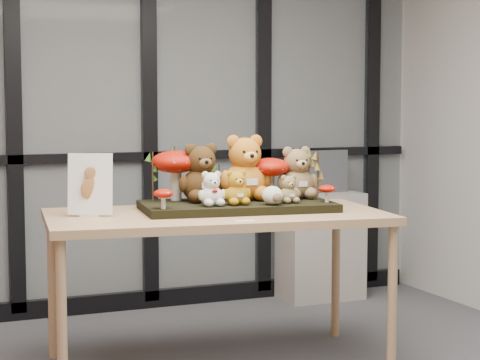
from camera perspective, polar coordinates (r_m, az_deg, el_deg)
name	(u,v)px	position (r m, az deg, el deg)	size (l,w,h in m)	color
room_shell	(219,36)	(3.46, -1.40, 9.43)	(5.00, 5.00, 5.00)	#B1AEA7
glass_partition	(83,102)	(5.83, -10.25, 5.05)	(4.90, 0.06, 2.78)	#2D383F
display_table	(216,225)	(4.62, -1.57, -2.95)	(1.88, 1.11, 0.83)	tan
diorama_tray	(237,206)	(4.70, -0.18, -1.73)	(1.02, 0.51, 0.04)	black
bear_pooh_yellow	(245,164)	(4.79, 0.31, 1.05)	(0.30, 0.27, 0.40)	orange
bear_brown_medium	(201,169)	(4.73, -2.58, 0.70)	(0.27, 0.24, 0.35)	#3E260F
bear_tan_back	(296,170)	(4.88, 3.73, 0.67)	(0.25, 0.22, 0.32)	olive
bear_small_yellow	(236,186)	(4.57, -0.24, -0.37)	(0.15, 0.14, 0.20)	#B47F14
bear_white_bow	(211,187)	(4.53, -1.89, -0.45)	(0.15, 0.14, 0.20)	white
bear_beige_small	(289,187)	(4.66, 3.21, -0.49)	(0.13, 0.12, 0.17)	olive
plush_cream_hedgehog	(272,194)	(4.58, 2.14, -0.96)	(0.08, 0.08, 0.11)	white
mushroom_back_left	(176,173)	(4.79, -4.23, 0.47)	(0.27, 0.27, 0.30)	#9C1005
mushroom_back_right	(270,176)	(4.86, 1.98, 0.25)	(0.23, 0.23, 0.25)	#9C1005
mushroom_front_left	(163,198)	(4.42, -5.06, -1.18)	(0.10, 0.10, 0.11)	#9C1005
mushroom_front_right	(327,193)	(4.71, 5.73, -0.83)	(0.09, 0.09, 0.11)	#9C1005
sprig_green_far_left	(153,177)	(4.72, -5.75, 0.20)	(0.05, 0.05, 0.27)	#133B0D
sprig_green_mid_left	(175,173)	(4.80, -4.31, 0.44)	(0.05, 0.05, 0.30)	#133B0D
sprig_dry_far_right	(309,173)	(4.93, 4.55, 0.47)	(0.05, 0.05, 0.28)	brown
sprig_dry_mid_right	(318,176)	(4.80, 5.14, 0.30)	(0.05, 0.05, 0.27)	brown
sprig_green_centre	(219,181)	(4.87, -1.38, -0.09)	(0.05, 0.05, 0.19)	#133B0D
sign_holder	(90,187)	(4.50, -9.80, -0.45)	(0.23, 0.13, 0.32)	silver
label_card	(244,221)	(4.28, 0.29, -2.70)	(0.10, 0.03, 0.00)	white
cabinet	(321,246)	(6.30, 5.31, -4.33)	(0.58, 0.34, 0.77)	gray
monitor	(320,172)	(6.25, 5.27, 0.55)	(0.43, 0.04, 0.30)	#46494D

